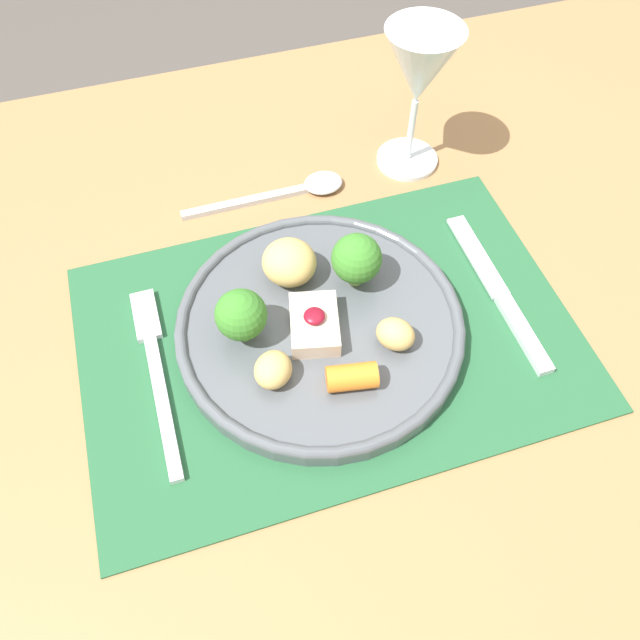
% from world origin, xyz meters
% --- Properties ---
extents(ground_plane, '(8.00, 8.00, 0.00)m').
position_xyz_m(ground_plane, '(0.00, 0.00, 0.00)').
color(ground_plane, '#4C4742').
extents(dining_table, '(1.55, 0.97, 0.78)m').
position_xyz_m(dining_table, '(0.00, 0.00, 0.69)').
color(dining_table, olive).
rests_on(dining_table, ground_plane).
extents(placemat, '(0.48, 0.33, 0.00)m').
position_xyz_m(placemat, '(0.00, 0.00, 0.78)').
color(placemat, '#235633').
rests_on(placemat, dining_table).
extents(dinner_plate, '(0.28, 0.28, 0.08)m').
position_xyz_m(dinner_plate, '(-0.01, 0.01, 0.80)').
color(dinner_plate, '#4C5156').
rests_on(dinner_plate, placemat).
extents(fork, '(0.02, 0.21, 0.01)m').
position_xyz_m(fork, '(-0.17, 0.02, 0.78)').
color(fork, silver).
rests_on(fork, placemat).
extents(knife, '(0.02, 0.21, 0.01)m').
position_xyz_m(knife, '(0.18, -0.01, 0.78)').
color(knife, silver).
rests_on(knife, placemat).
extents(spoon, '(0.19, 0.04, 0.01)m').
position_xyz_m(spoon, '(0.03, 0.20, 0.78)').
color(spoon, silver).
rests_on(spoon, dining_table).
extents(wine_glass_near, '(0.08, 0.08, 0.17)m').
position_xyz_m(wine_glass_near, '(0.17, 0.22, 0.90)').
color(wine_glass_near, white).
rests_on(wine_glass_near, dining_table).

